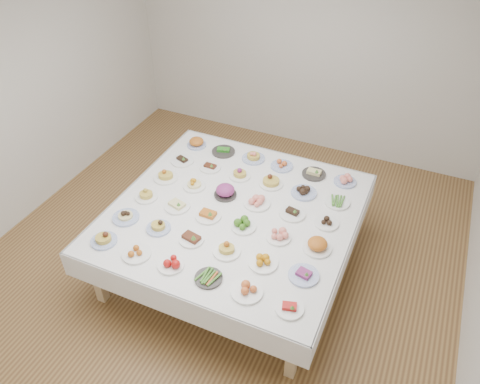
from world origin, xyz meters
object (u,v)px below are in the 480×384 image
at_px(dish_0, 103,237).
at_px(dish_18, 165,173).
at_px(display_table, 234,215).
at_px(dish_35, 345,179).

relative_size(dish_0, dish_18, 0.92).
xyz_separation_m(display_table, dish_18, (-0.90, 0.18, 0.14)).
bearing_deg(dish_18, display_table, -11.29).
height_order(display_table, dish_0, dish_0).
relative_size(dish_0, dish_35, 1.01).
bearing_deg(dish_0, dish_18, 89.44).
bearing_deg(dish_35, display_table, -134.56).
xyz_separation_m(dish_0, dish_18, (0.01, 1.08, 0.01)).
distance_m(dish_18, dish_35, 1.95).
height_order(dish_0, dish_18, dish_18).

